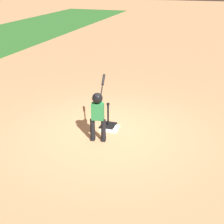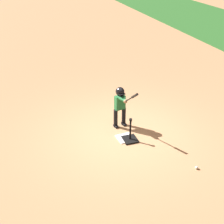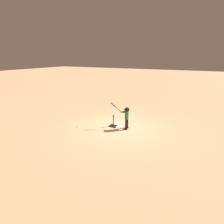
{
  "view_description": "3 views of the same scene",
  "coord_description": "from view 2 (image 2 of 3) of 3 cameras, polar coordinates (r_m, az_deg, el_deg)",
  "views": [
    {
      "loc": [
        -6.62,
        -2.26,
        3.64
      ],
      "look_at": [
        -0.05,
        -0.13,
        0.59
      ],
      "focal_mm": 50.0,
      "sensor_mm": 36.0,
      "label": 1
    },
    {
      "loc": [
        6.8,
        -2.54,
        4.63
      ],
      "look_at": [
        -0.32,
        -0.2,
        0.58
      ],
      "focal_mm": 50.0,
      "sensor_mm": 36.0,
      "label": 2
    },
    {
      "loc": [
        -3.79,
        8.13,
        3.71
      ],
      "look_at": [
        0.3,
        0.28,
        0.89
      ],
      "focal_mm": 28.0,
      "sensor_mm": 36.0,
      "label": 3
    }
  ],
  "objects": [
    {
      "name": "ground_plane",
      "position": [
        8.61,
        1.93,
        -4.15
      ],
      "size": [
        90.0,
        90.0,
        0.0
      ],
      "primitive_type": "plane",
      "color": "#AD7F56"
    },
    {
      "name": "home_plate",
      "position": [
        8.45,
        2.45,
        -4.76
      ],
      "size": [
        0.47,
        0.47,
        0.02
      ],
      "primitive_type": "cube",
      "rotation": [
        0.0,
        0.0,
        0.08
      ],
      "color": "white",
      "rests_on": "ground_plane"
    },
    {
      "name": "batting_tee",
      "position": [
        8.34,
        3.33,
        -4.59
      ],
      "size": [
        0.41,
        0.37,
        0.65
      ],
      "color": "black",
      "rests_on": "ground_plane"
    },
    {
      "name": "batter_child",
      "position": [
        8.61,
        1.57,
        1.8
      ],
      "size": [
        1.02,
        0.39,
        1.39
      ],
      "color": "black",
      "rests_on": "ground_plane"
    },
    {
      "name": "baseball",
      "position": [
        7.63,
        15.23,
        -9.78
      ],
      "size": [
        0.07,
        0.07,
        0.07
      ],
      "primitive_type": "sphere",
      "color": "white",
      "rests_on": "ground_plane"
    }
  ]
}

